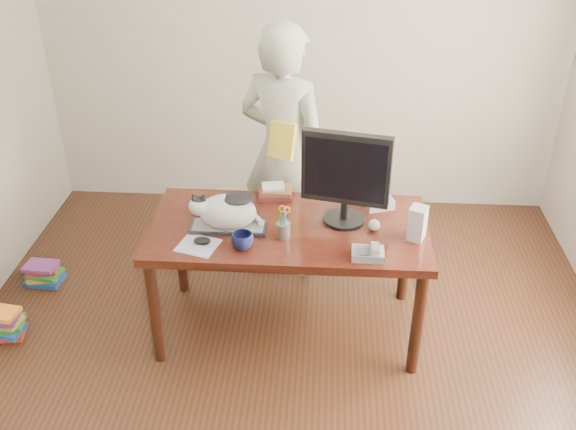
# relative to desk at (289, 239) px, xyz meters

# --- Properties ---
(room) EXTENTS (4.50, 4.50, 4.50)m
(room) POSITION_rel_desk_xyz_m (0.00, -0.68, 0.75)
(room) COLOR black
(room) RESTS_ON ground
(desk) EXTENTS (1.60, 0.80, 0.75)m
(desk) POSITION_rel_desk_xyz_m (0.00, 0.00, 0.00)
(desk) COLOR black
(desk) RESTS_ON ground
(keyboard) EXTENTS (0.43, 0.17, 0.03)m
(keyboard) POSITION_rel_desk_xyz_m (-0.34, -0.14, 0.16)
(keyboard) COLOR black
(keyboard) RESTS_ON desk
(cat) EXTENTS (0.42, 0.22, 0.24)m
(cat) POSITION_rel_desk_xyz_m (-0.35, -0.14, 0.27)
(cat) COLOR silver
(cat) RESTS_ON keyboard
(monitor) EXTENTS (0.50, 0.29, 0.56)m
(monitor) POSITION_rel_desk_xyz_m (0.31, -0.03, 0.46)
(monitor) COLOR black
(monitor) RESTS_ON desk
(pen_cup) EXTENTS (0.10, 0.10, 0.21)m
(pen_cup) POSITION_rel_desk_xyz_m (-0.02, -0.20, 0.20)
(pen_cup) COLOR gray
(pen_cup) RESTS_ON desk
(mousepad) EXTENTS (0.25, 0.24, 0.00)m
(mousepad) POSITION_rel_desk_xyz_m (-0.48, -0.32, 0.15)
(mousepad) COLOR #B8BCC5
(mousepad) RESTS_ON desk
(mouse) EXTENTS (0.11, 0.08, 0.04)m
(mouse) POSITION_rel_desk_xyz_m (-0.46, -0.30, 0.17)
(mouse) COLOR black
(mouse) RESTS_ON mousepad
(coffee_mug) EXTENTS (0.17, 0.17, 0.09)m
(coffee_mug) POSITION_rel_desk_xyz_m (-0.23, -0.33, 0.19)
(coffee_mug) COLOR #0D1034
(coffee_mug) RESTS_ON desk
(phone) EXTENTS (0.17, 0.14, 0.08)m
(phone) POSITION_rel_desk_xyz_m (0.44, -0.37, 0.17)
(phone) COLOR slate
(phone) RESTS_ON desk
(speaker) EXTENTS (0.12, 0.12, 0.20)m
(speaker) POSITION_rel_desk_xyz_m (0.71, -0.17, 0.25)
(speaker) COLOR #AEAEB0
(speaker) RESTS_ON desk
(baseball) EXTENTS (0.07, 0.07, 0.07)m
(baseball) POSITION_rel_desk_xyz_m (0.49, -0.09, 0.18)
(baseball) COLOR silver
(baseball) RESTS_ON desk
(book_stack) EXTENTS (0.22, 0.17, 0.08)m
(book_stack) POSITION_rel_desk_xyz_m (-0.10, 0.25, 0.18)
(book_stack) COLOR #50151C
(book_stack) RESTS_ON desk
(calculator) EXTENTS (0.22, 0.25, 0.07)m
(calculator) POSITION_rel_desk_xyz_m (0.52, 0.21, 0.18)
(calculator) COLOR slate
(calculator) RESTS_ON desk
(person) EXTENTS (0.76, 0.65, 1.76)m
(person) POSITION_rel_desk_xyz_m (-0.07, 0.60, 0.28)
(person) COLOR silver
(person) RESTS_ON ground
(held_book) EXTENTS (0.19, 0.16, 0.23)m
(held_book) POSITION_rel_desk_xyz_m (-0.07, 0.43, 0.45)
(held_book) COLOR yellow
(held_book) RESTS_ON person
(book_pile_a) EXTENTS (0.27, 0.22, 0.18)m
(book_pile_a) POSITION_rel_desk_xyz_m (-1.75, -0.28, -0.51)
(book_pile_a) COLOR red
(book_pile_a) RESTS_ON ground
(book_pile_b) EXTENTS (0.26, 0.20, 0.15)m
(book_pile_b) POSITION_rel_desk_xyz_m (-1.72, 0.27, -0.53)
(book_pile_b) COLOR #1A4EA0
(book_pile_b) RESTS_ON ground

